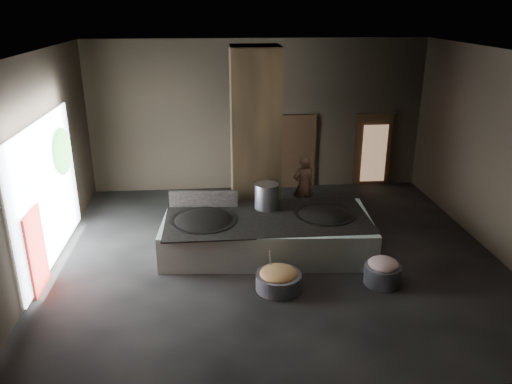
{
  "coord_description": "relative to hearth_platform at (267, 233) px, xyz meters",
  "views": [
    {
      "loc": [
        -1.33,
        -10.2,
        5.42
      ],
      "look_at": [
        -0.38,
        0.76,
        1.25
      ],
      "focal_mm": 35.0,
      "sensor_mm": 36.0,
      "label": 1
    }
  ],
  "objects": [
    {
      "name": "stock_pot",
      "position": [
        0.05,
        0.55,
        0.72
      ],
      "size": [
        0.58,
        0.58,
        0.62
      ],
      "primitive_type": "cylinder",
      "color": "#B1B3B9",
      "rests_on": "hearth_platform"
    },
    {
      "name": "tree_silhouette",
      "position": [
        -4.68,
        1.07,
        1.79
      ],
      "size": [
        0.28,
        1.1,
        1.1
      ],
      "primitive_type": "ellipsoid",
      "color": "#194714",
      "rests_on": "left_opening"
    },
    {
      "name": "splash_guard",
      "position": [
        -1.45,
        0.75,
        0.62
      ],
      "size": [
        1.65,
        0.18,
        0.41
      ],
      "primitive_type": "cube",
      "rotation": [
        0.0,
        0.0,
        -0.07
      ],
      "color": "black",
      "rests_on": "hearth_platform"
    },
    {
      "name": "wok_left",
      "position": [
        -1.45,
        -0.05,
        0.34
      ],
      "size": [
        1.49,
        1.49,
        0.41
      ],
      "primitive_type": "ellipsoid",
      "color": "black",
      "rests_on": "hearth_platform"
    },
    {
      "name": "wok_left_rim",
      "position": [
        -1.45,
        -0.05,
        0.41
      ],
      "size": [
        1.52,
        1.52,
        0.05
      ],
      "primitive_type": "cylinder",
      "color": "black",
      "rests_on": "hearth_platform"
    },
    {
      "name": "back_wall",
      "position": [
        0.17,
        4.32,
        1.84
      ],
      "size": [
        10.0,
        0.1,
        4.5
      ],
      "primitive_type": "cube",
      "color": "black",
      "rests_on": "ground"
    },
    {
      "name": "front_wall",
      "position": [
        0.17,
        -4.78,
        1.84
      ],
      "size": [
        10.0,
        0.1,
        4.5
      ],
      "primitive_type": "cube",
      "color": "black",
      "rests_on": "ground"
    },
    {
      "name": "pillar",
      "position": [
        -0.13,
        1.67,
        1.84
      ],
      "size": [
        1.2,
        1.2,
        4.5
      ],
      "primitive_type": "cube",
      "color": "black",
      "rests_on": "ground"
    },
    {
      "name": "meat_basin",
      "position": [
        2.21,
        -1.71,
        -0.21
      ],
      "size": [
        0.88,
        0.88,
        0.41
      ],
      "primitive_type": "cylinder",
      "rotation": [
        0.0,
        0.0,
        0.21
      ],
      "color": "slate",
      "rests_on": "ground"
    },
    {
      "name": "meat_fill",
      "position": [
        2.21,
        -1.71,
        0.04
      ],
      "size": [
        0.62,
        0.62,
        0.24
      ],
      "primitive_type": "ellipsoid",
      "color": "#AA6C66",
      "rests_on": "meat_basin"
    },
    {
      "name": "wok_right_rim",
      "position": [
        1.35,
        0.05,
        0.41
      ],
      "size": [
        1.42,
        1.42,
        0.05
      ],
      "primitive_type": "cylinder",
      "color": "black",
      "rests_on": "hearth_platform"
    },
    {
      "name": "wok_right",
      "position": [
        1.35,
        0.05,
        0.34
      ],
      "size": [
        1.39,
        1.39,
        0.39
      ],
      "primitive_type": "ellipsoid",
      "color": "black",
      "rests_on": "hearth_platform"
    },
    {
      "name": "doorway_far_glow",
      "position": [
        3.79,
        4.11,
        0.64
      ],
      "size": [
        0.76,
        0.04,
        1.81
      ],
      "primitive_type": "cube",
      "color": "#8C6647",
      "rests_on": "ground"
    },
    {
      "name": "doorway_near",
      "position": [
        1.37,
        4.22,
        0.69
      ],
      "size": [
        1.18,
        0.08,
        2.38
      ],
      "primitive_type": "cube",
      "color": "black",
      "rests_on": "ground"
    },
    {
      "name": "right_wall",
      "position": [
        5.22,
        -0.23,
        1.84
      ],
      "size": [
        0.1,
        9.0,
        4.5
      ],
      "primitive_type": "cube",
      "color": "black",
      "rests_on": "ground"
    },
    {
      "name": "left_wall",
      "position": [
        -4.88,
        -0.23,
        1.84
      ],
      "size": [
        0.1,
        9.0,
        4.5
      ],
      "primitive_type": "cube",
      "color": "black",
      "rests_on": "ground"
    },
    {
      "name": "veg_fill",
      "position": [
        0.05,
        -1.74,
        -0.06
      ],
      "size": [
        0.76,
        0.76,
        0.23
      ],
      "primitive_type": "ellipsoid",
      "color": "#929247",
      "rests_on": "veg_basin"
    },
    {
      "name": "pavilion_sliver",
      "position": [
        -4.71,
        -1.33,
        0.44
      ],
      "size": [
        0.05,
        0.9,
        1.7
      ],
      "primitive_type": "cube",
      "color": "maroon",
      "rests_on": "ground"
    },
    {
      "name": "doorway_near_glow",
      "position": [
        1.3,
        4.37,
        0.64
      ],
      "size": [
        0.78,
        0.04,
        1.85
      ],
      "primitive_type": "cube",
      "color": "#8C6647",
      "rests_on": "ground"
    },
    {
      "name": "ceiling",
      "position": [
        0.17,
        -0.23,
        4.14
      ],
      "size": [
        10.0,
        9.0,
        0.1
      ],
      "primitive_type": "cube",
      "color": "black",
      "rests_on": "back_wall"
    },
    {
      "name": "platform_cap",
      "position": [
        0.0,
        0.0,
        0.4
      ],
      "size": [
        4.63,
        2.22,
        0.03
      ],
      "primitive_type": "cube",
      "color": "black",
      "rests_on": "hearth_platform"
    },
    {
      "name": "left_opening",
      "position": [
        -4.78,
        -0.03,
        1.19
      ],
      "size": [
        0.04,
        4.2,
        3.1
      ],
      "primitive_type": "cube",
      "color": "white",
      "rests_on": "ground"
    },
    {
      "name": "ladle",
      "position": [
        -0.1,
        -1.59,
        0.14
      ],
      "size": [
        0.11,
        0.36,
        0.66
      ],
      "primitive_type": "cylinder",
      "rotation": [
        0.49,
        0.0,
        -0.23
      ],
      "color": "#B1B3B9",
      "rests_on": "veg_basin"
    },
    {
      "name": "veg_basin",
      "position": [
        0.05,
        -1.74,
        -0.24
      ],
      "size": [
        1.09,
        1.09,
        0.34
      ],
      "primitive_type": "cylinder",
      "rotation": [
        0.0,
        0.0,
        0.2
      ],
      "color": "slate",
      "rests_on": "ground"
    },
    {
      "name": "floor",
      "position": [
        0.17,
        -0.23,
        -0.46
      ],
      "size": [
        10.0,
        9.0,
        0.1
      ],
      "primitive_type": "cube",
      "color": "black",
      "rests_on": "ground"
    },
    {
      "name": "cook",
      "position": [
        1.22,
        2.15,
        0.38
      ],
      "size": [
        0.63,
        0.47,
        1.58
      ],
      "primitive_type": "imported",
      "rotation": [
        0.0,
        0.0,
        3.31
      ],
      "color": "#885D45",
      "rests_on": "ground"
    },
    {
      "name": "hearth_platform",
      "position": [
        0.0,
        0.0,
        0.0
      ],
      "size": [
        4.88,
        2.59,
        0.82
      ],
      "primitive_type": "cube",
      "rotation": [
        0.0,
        0.0,
        -0.07
      ],
      "color": "silver",
      "rests_on": "ground"
    },
    {
      "name": "doorway_far",
      "position": [
        3.77,
        4.22,
        0.69
      ],
      "size": [
        1.18,
        0.08,
        2.38
      ],
      "primitive_type": "cube",
      "color": "black",
      "rests_on": "ground"
    }
  ]
}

